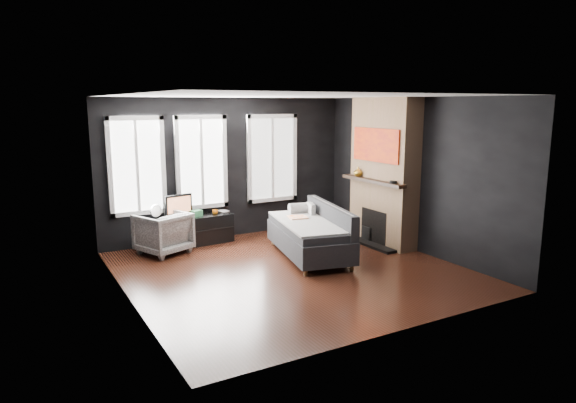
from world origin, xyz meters
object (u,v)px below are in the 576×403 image
mug (215,211)px  book (219,206)px  armchair (163,231)px  media_console (191,231)px  sofa (309,231)px  monitor (179,205)px  mantel_vase (358,172)px

mug → book: (0.14, 0.15, 0.06)m
armchair → media_console: bearing=-176.5°
sofa → armchair: bearing=158.5°
sofa → book: bearing=128.5°
media_console → mug: (0.48, -0.03, 0.32)m
sofa → mug: bearing=134.0°
armchair → book: armchair is taller
monitor → armchair: bearing=-153.0°
media_console → mantel_vase: 3.33m
mug → mantel_vase: bearing=-25.4°
sofa → mantel_vase: mantel_vase is taller
armchair → mug: size_ratio=7.35×
sofa → book: sofa is taller
mantel_vase → mug: bearing=154.6°
monitor → book: size_ratio=2.44×
monitor → mantel_vase: bearing=-32.3°
armchair → mantel_vase: 3.75m
sofa → mantel_vase: (1.41, 0.53, 0.87)m
media_console → mantel_vase: mantel_vase is taller
sofa → armchair: 2.56m
media_console → mug: bearing=-7.2°
mug → mantel_vase: 2.81m
monitor → mantel_vase: (3.14, -1.21, 0.54)m
sofa → mantel_vase: bearing=32.9°
mantel_vase → sofa: bearing=-159.5°
sofa → book: size_ratio=9.35×
armchair → mantel_vase: size_ratio=4.55×
sofa → mug: 1.99m
armchair → media_console: armchair is taller
armchair → mug: armchair is taller
book → media_console: bearing=-169.0°
mug → book: book is taller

